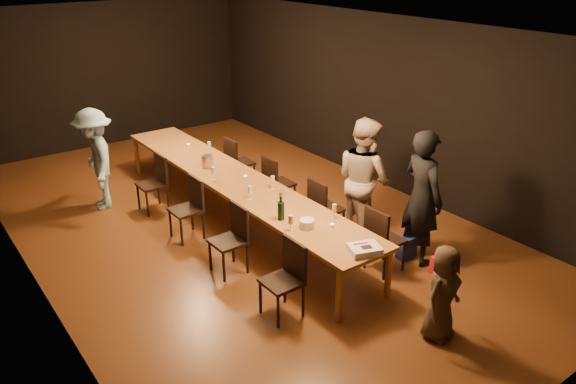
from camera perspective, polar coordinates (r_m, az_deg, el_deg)
ground at (r=8.95m, az=-5.29°, el=-3.06°), size 10.00×10.00×0.00m
room_shell at (r=8.23m, az=-5.84°, el=9.97°), size 6.04×10.04×3.02m
table at (r=8.66m, az=-5.47°, el=1.09°), size 0.90×6.00×0.75m
chair_right_0 at (r=7.55m, az=9.87°, el=-4.72°), size 0.42×0.42×0.93m
chair_right_1 at (r=8.32m, az=3.96°, el=-1.62°), size 0.42×0.42×0.93m
chair_right_2 at (r=9.18m, az=-0.89°, el=0.95°), size 0.42×0.42×0.93m
chair_right_3 at (r=10.11m, az=-4.88°, el=3.05°), size 0.42×0.42×0.93m
chair_left_0 at (r=6.56m, az=-0.66°, el=-9.02°), size 0.42×0.42×0.93m
chair_left_1 at (r=7.43m, az=-6.13°, el=-4.96°), size 0.42×0.42×0.93m
chair_left_2 at (r=8.39m, az=-10.35°, el=-1.75°), size 0.42×0.42×0.93m
chair_left_3 at (r=9.40m, az=-13.68°, el=0.80°), size 0.42×0.42×0.93m
woman_birthday at (r=7.69m, az=13.47°, el=-0.55°), size 0.55×0.75×1.88m
woman_tan at (r=8.20m, az=7.69°, el=1.30°), size 0.75×0.93×1.84m
man_blue at (r=9.63m, az=-18.92°, el=3.14°), size 0.81×1.18×1.68m
child at (r=6.41m, az=15.41°, el=-9.86°), size 0.60×0.45×1.12m
gift_bag_red at (r=7.81m, az=14.94°, el=-7.06°), size 0.21×0.12×0.24m
gift_bag_blue at (r=8.04m, az=11.94°, el=-5.52°), size 0.26×0.17×0.32m
birthday_cake at (r=6.60m, az=7.78°, el=-5.78°), size 0.43×0.39×0.08m
plate_stack at (r=7.09m, az=1.94°, el=-3.24°), size 0.25×0.25×0.11m
champagne_bottle at (r=7.23m, az=-0.72°, el=-1.47°), size 0.11×0.11×0.38m
ice_bucket at (r=9.11m, az=-8.22°, el=3.11°), size 0.23×0.23×0.20m
wineglass_0 at (r=7.00m, az=0.26°, el=-3.15°), size 0.06×0.06×0.21m
wineglass_1 at (r=7.31m, az=4.73°, el=-2.00°), size 0.06×0.06×0.21m
wineglass_2 at (r=7.86m, az=-3.87°, el=-0.06°), size 0.06×0.06×0.21m
wineglass_3 at (r=8.18m, az=-1.57°, el=0.97°), size 0.06×0.06×0.21m
wineglass_4 at (r=8.58m, az=-7.59°, el=1.88°), size 0.06×0.06×0.21m
wineglass_5 at (r=9.73m, az=-7.98°, el=4.50°), size 0.06×0.06×0.21m
tealight_near at (r=7.15m, az=4.51°, el=-3.40°), size 0.05×0.05×0.03m
tealight_mid at (r=8.64m, az=-4.35°, el=1.54°), size 0.05×0.05×0.03m
tealight_far at (r=10.19m, az=-10.09°, el=4.73°), size 0.05×0.05×0.03m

